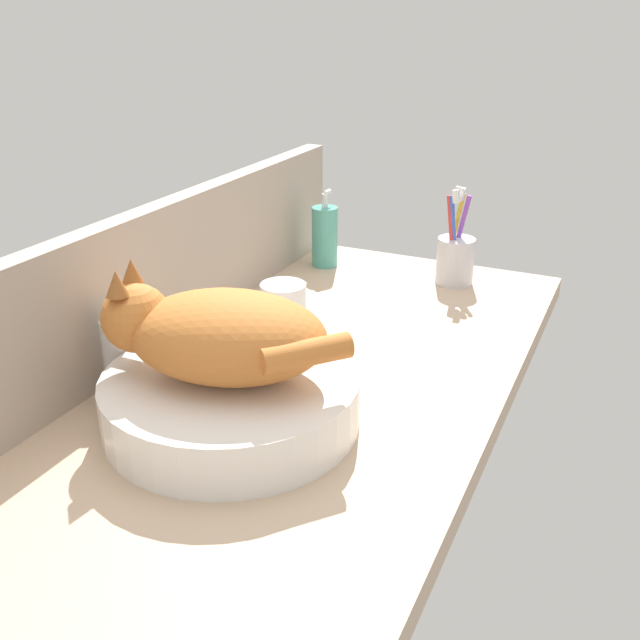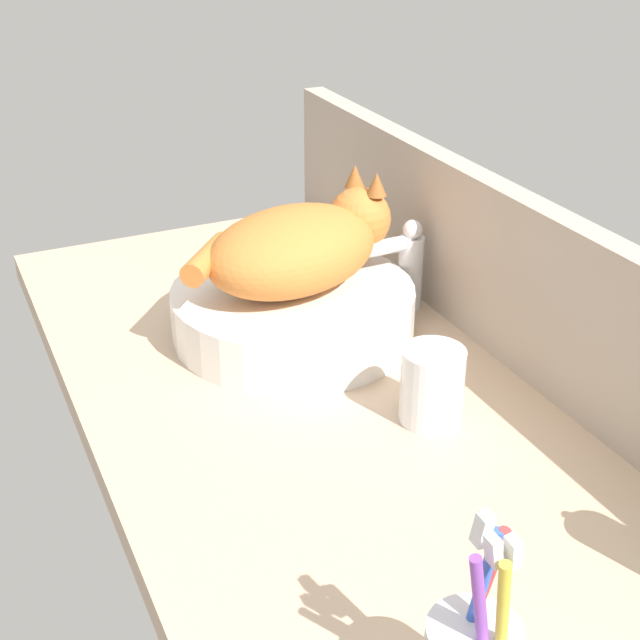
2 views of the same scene
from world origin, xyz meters
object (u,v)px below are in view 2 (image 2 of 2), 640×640
(cat, at_px, (300,246))
(faucet, at_px, (404,263))
(water_glass, at_px, (432,390))
(sink_basin, at_px, (293,311))

(cat, xyz_separation_m, faucet, (0.00, 0.16, -0.05))
(faucet, bearing_deg, water_glass, -22.99)
(cat, height_order, faucet, cat)
(water_glass, bearing_deg, faucet, 157.01)
(water_glass, bearing_deg, cat, -169.59)
(sink_basin, xyz_separation_m, faucet, (-0.00, 0.17, 0.04))
(faucet, xyz_separation_m, water_glass, (0.26, -0.11, -0.03))
(cat, distance_m, water_glass, 0.28)
(sink_basin, distance_m, water_glass, 0.27)
(cat, bearing_deg, faucet, 88.66)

